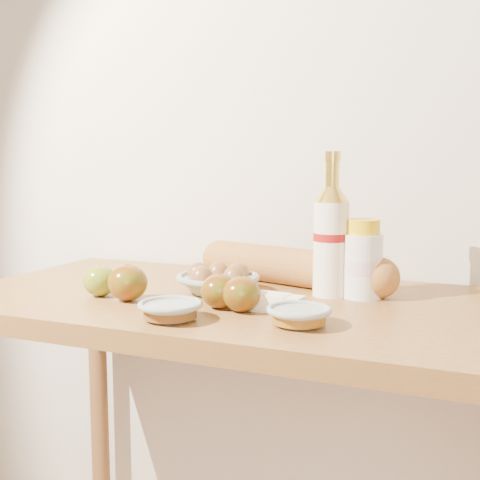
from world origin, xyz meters
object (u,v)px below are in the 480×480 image
(egg_bowl, at_px, (218,281))
(baguette, at_px, (292,267))
(bourbon_bottle, at_px, (331,238))
(table, at_px, (246,356))
(cream_bottle, at_px, (363,262))

(egg_bowl, relative_size, baguette, 0.46)
(bourbon_bottle, height_order, baguette, bourbon_bottle)
(table, height_order, egg_bowl, egg_bowl)
(cream_bottle, bearing_deg, baguette, 138.67)
(egg_bowl, bearing_deg, cream_bottle, 14.18)
(bourbon_bottle, distance_m, egg_bowl, 0.25)
(table, bearing_deg, baguette, 72.20)
(table, xyz_separation_m, egg_bowl, (-0.07, 0.02, 0.15))
(bourbon_bottle, distance_m, cream_bottle, 0.08)
(egg_bowl, bearing_deg, table, -13.66)
(table, xyz_separation_m, baguette, (0.05, 0.15, 0.16))
(table, relative_size, bourbon_bottle, 4.11)
(bourbon_bottle, bearing_deg, cream_bottle, -16.46)
(egg_bowl, height_order, baguette, baguette)
(cream_bottle, relative_size, egg_bowl, 0.69)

